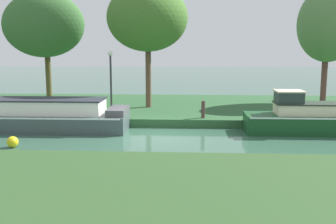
% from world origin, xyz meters
% --- Properties ---
extents(ground_plane, '(120.00, 120.00, 0.00)m').
position_xyz_m(ground_plane, '(0.00, 0.00, 0.00)').
color(ground_plane, '#375E4A').
extents(riverbank_far, '(72.00, 10.00, 0.40)m').
position_xyz_m(riverbank_far, '(0.00, 7.00, 0.20)').
color(riverbank_far, '#2A542E').
rests_on(riverbank_far, ground_plane).
extents(riverbank_near, '(72.00, 10.00, 0.40)m').
position_xyz_m(riverbank_near, '(0.00, -9.00, 0.20)').
color(riverbank_near, '#2D4C25').
rests_on(riverbank_near, ground_plane).
extents(slate_barge, '(10.82, 2.28, 2.16)m').
position_xyz_m(slate_barge, '(-6.62, 1.20, 0.68)').
color(slate_barge, '#3F4E4E').
rests_on(slate_barge, ground_plane).
extents(forest_narrowboat, '(7.61, 1.75, 1.92)m').
position_xyz_m(forest_narrowboat, '(7.85, 1.20, 0.65)').
color(forest_narrowboat, '#184922').
rests_on(forest_narrowboat, ground_plane).
extents(willow_tree_left, '(5.30, 3.25, 6.86)m').
position_xyz_m(willow_tree_left, '(-7.81, 8.96, 5.18)').
color(willow_tree_left, brown).
rests_on(willow_tree_left, riverbank_far).
extents(willow_tree_centre, '(4.45, 4.80, 6.86)m').
position_xyz_m(willow_tree_centre, '(-0.80, 5.75, 5.39)').
color(willow_tree_centre, brown).
rests_on(willow_tree_centre, riverbank_far).
extents(willow_tree_right, '(3.61, 4.02, 6.97)m').
position_xyz_m(willow_tree_right, '(9.76, 8.19, 5.12)').
color(willow_tree_right, brown).
rests_on(willow_tree_right, riverbank_far).
extents(lamp_post, '(0.24, 0.24, 3.22)m').
position_xyz_m(lamp_post, '(-2.46, 3.46, 2.40)').
color(lamp_post, '#333338').
rests_on(lamp_post, riverbank_far).
extents(mooring_post_near, '(0.19, 0.19, 0.84)m').
position_xyz_m(mooring_post_near, '(2.23, 2.57, 0.82)').
color(mooring_post_near, '#49332F').
rests_on(mooring_post_near, riverbank_far).
extents(channel_buoy, '(0.44, 0.44, 0.44)m').
position_xyz_m(channel_buoy, '(-5.23, -2.13, 0.22)').
color(channel_buoy, yellow).
rests_on(channel_buoy, ground_plane).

